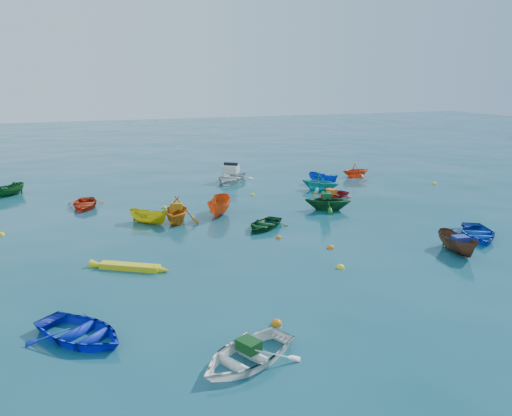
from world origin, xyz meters
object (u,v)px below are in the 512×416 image
object	(u,v)px
dinghy_white_near	(246,362)
dinghy_blue_se	(477,238)
motorboat_white	(231,182)
dinghy_blue_sw	(81,339)
kayak_yellow	(130,269)

from	to	relation	value
dinghy_white_near	dinghy_blue_se	world-z (taller)	dinghy_blue_se
dinghy_white_near	motorboat_white	bearing A→B (deg)	136.86
dinghy_white_near	dinghy_blue_se	size ratio (longest dim) A/B	0.99
dinghy_blue_sw	dinghy_white_near	distance (m)	5.51
kayak_yellow	motorboat_white	xyz separation A→B (m)	(9.85, 16.67, 0.00)
dinghy_white_near	dinghy_blue_sw	bearing A→B (deg)	-150.61
dinghy_blue_se	motorboat_white	size ratio (longest dim) A/B	0.81
dinghy_blue_se	motorboat_white	distance (m)	19.94
dinghy_white_near	kayak_yellow	xyz separation A→B (m)	(-2.40, 8.70, 0.00)
dinghy_blue_sw	motorboat_white	size ratio (longest dim) A/B	0.82
dinghy_white_near	kayak_yellow	bearing A→B (deg)	168.66
dinghy_blue_sw	dinghy_blue_se	xyz separation A→B (m)	(19.83, 3.95, 0.00)
kayak_yellow	motorboat_white	distance (m)	19.37
dinghy_blue_se	kayak_yellow	size ratio (longest dim) A/B	0.99
dinghy_blue_se	motorboat_white	bearing A→B (deg)	143.22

